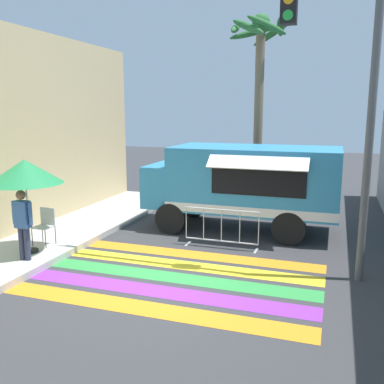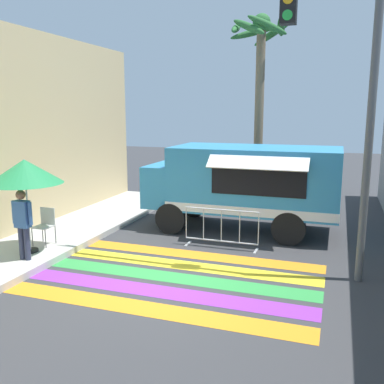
{
  "view_description": "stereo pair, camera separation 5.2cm",
  "coord_description": "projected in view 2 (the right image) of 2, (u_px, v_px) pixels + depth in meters",
  "views": [
    {
      "loc": [
        3.25,
        -7.85,
        3.52
      ],
      "look_at": [
        -0.34,
        2.77,
        1.36
      ],
      "focal_mm": 40.0,
      "sensor_mm": 36.0,
      "label": 1
    },
    {
      "loc": [
        3.3,
        -7.83,
        3.52
      ],
      "look_at": [
        -0.34,
        2.77,
        1.36
      ],
      "focal_mm": 40.0,
      "sensor_mm": 36.0,
      "label": 2
    }
  ],
  "objects": [
    {
      "name": "vendor_person",
      "position": [
        23.0,
        221.0,
        9.59
      ],
      "size": [
        0.53,
        0.21,
        1.61
      ],
      "rotation": [
        0.0,
        0.0,
        -0.06
      ],
      "color": "#2D3347",
      "rests_on": "sidewalk_left"
    },
    {
      "name": "food_truck",
      "position": [
        241.0,
        181.0,
        12.51
      ],
      "size": [
        5.55,
        2.73,
        2.48
      ],
      "color": "#338CBF",
      "rests_on": "ground_plane"
    },
    {
      "name": "traffic_signal_pole",
      "position": [
        322.0,
        61.0,
        8.44
      ],
      "size": [
        4.94,
        0.29,
        6.51
      ],
      "color": "#515456",
      "rests_on": "ground_plane"
    },
    {
      "name": "ground_plane",
      "position": [
        165.0,
        280.0,
        8.99
      ],
      "size": [
        60.0,
        60.0,
        0.0
      ],
      "primitive_type": "plane",
      "color": "#38383A"
    },
    {
      "name": "palm_tree",
      "position": [
        259.0,
        70.0,
        14.65
      ],
      "size": [
        2.3,
        2.35,
        6.69
      ],
      "color": "#7A664C",
      "rests_on": "ground_plane"
    },
    {
      "name": "patio_umbrella",
      "position": [
        25.0,
        172.0,
        9.92
      ],
      "size": [
        1.74,
        1.74,
        2.24
      ],
      "color": "black",
      "rests_on": "sidewalk_left"
    },
    {
      "name": "folding_chair",
      "position": [
        45.0,
        222.0,
        10.81
      ],
      "size": [
        0.42,
        0.42,
        0.92
      ],
      "rotation": [
        0.0,
        0.0,
        0.35
      ],
      "color": "#4C4C51",
      "rests_on": "sidewalk_left"
    },
    {
      "name": "crosswalk_painted",
      "position": [
        168.0,
        277.0,
        9.16
      ],
      "size": [
        6.4,
        3.6,
        0.01
      ],
      "color": "orange",
      "rests_on": "ground_plane"
    },
    {
      "name": "barricade_front",
      "position": [
        221.0,
        229.0,
        10.99
      ],
      "size": [
        1.94,
        0.44,
        1.04
      ],
      "color": "#B7BABF",
      "rests_on": "ground_plane"
    }
  ]
}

